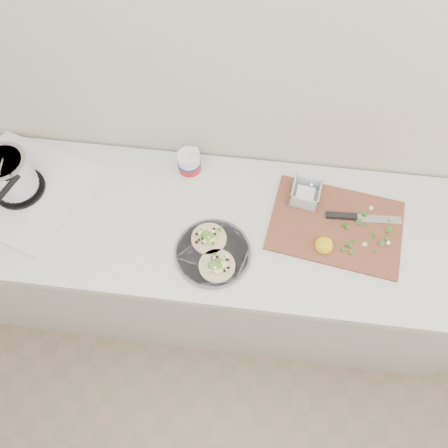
# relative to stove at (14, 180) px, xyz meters

# --- Properties ---
(counter) EXTENTS (2.44, 0.66, 0.90)m
(counter) POSITION_rel_stove_xyz_m (0.76, -0.04, -0.53)
(counter) COLOR beige
(counter) RESTS_ON ground
(stove) EXTENTS (0.60, 0.58, 0.24)m
(stove) POSITION_rel_stove_xyz_m (0.00, 0.00, 0.00)
(stove) COLOR silver
(stove) RESTS_ON counter
(taco_plate) EXTENTS (0.29, 0.29, 0.04)m
(taco_plate) POSITION_rel_stove_xyz_m (0.81, -0.19, -0.06)
(taco_plate) COLOR #55545B
(taco_plate) RESTS_ON counter
(tub) EXTENTS (0.10, 0.10, 0.21)m
(tub) POSITION_rel_stove_xyz_m (0.67, 0.18, -0.01)
(tub) COLOR white
(tub) RESTS_ON counter
(cutboard) EXTENTS (0.55, 0.42, 0.08)m
(cutboard) POSITION_rel_stove_xyz_m (1.27, 0.01, -0.06)
(cutboard) COLOR brown
(cutboard) RESTS_ON counter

